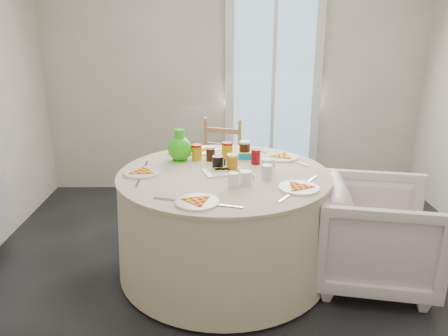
{
  "coord_description": "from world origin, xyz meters",
  "views": [
    {
      "loc": [
        -0.17,
        -2.65,
        1.76
      ],
      "look_at": [
        -0.13,
        0.25,
        0.8
      ],
      "focal_mm": 35.0,
      "sensor_mm": 36.0,
      "label": 1
    }
  ],
  "objects_px": {
    "table": "(224,223)",
    "wooden_chair": "(217,166)",
    "armchair": "(376,231)",
    "green_pitcher": "(180,147)"
  },
  "relations": [
    {
      "from": "table",
      "to": "wooden_chair",
      "type": "xyz_separation_m",
      "value": [
        -0.05,
        1.07,
        0.09
      ]
    },
    {
      "from": "armchair",
      "to": "green_pitcher",
      "type": "xyz_separation_m",
      "value": [
        -1.39,
        0.47,
        0.48
      ]
    },
    {
      "from": "table",
      "to": "wooden_chair",
      "type": "bearing_deg",
      "value": 92.75
    },
    {
      "from": "table",
      "to": "green_pitcher",
      "type": "xyz_separation_m",
      "value": [
        -0.33,
        0.3,
        0.49
      ]
    },
    {
      "from": "table",
      "to": "green_pitcher",
      "type": "relative_size",
      "value": 6.47
    },
    {
      "from": "armchair",
      "to": "wooden_chair",
      "type": "bearing_deg",
      "value": 53.08
    },
    {
      "from": "table",
      "to": "green_pitcher",
      "type": "height_order",
      "value": "green_pitcher"
    },
    {
      "from": "wooden_chair",
      "to": "green_pitcher",
      "type": "distance_m",
      "value": 0.91
    },
    {
      "from": "wooden_chair",
      "to": "green_pitcher",
      "type": "bearing_deg",
      "value": -90.86
    },
    {
      "from": "wooden_chair",
      "to": "green_pitcher",
      "type": "relative_size",
      "value": 3.78
    }
  ]
}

